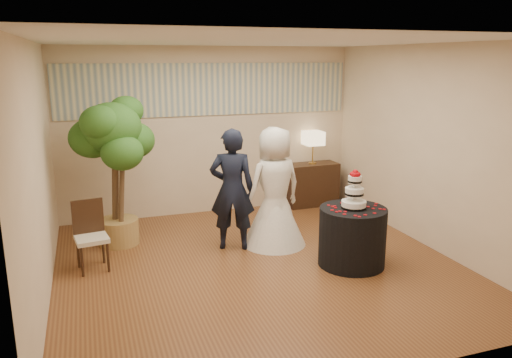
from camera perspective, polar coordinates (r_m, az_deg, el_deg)
name	(u,v)px	position (r m, az deg, el deg)	size (l,w,h in m)	color
floor	(259,265)	(6.53, 0.31, -9.85)	(5.00, 5.00, 0.00)	brown
ceiling	(259,41)	(5.99, 0.35, 15.52)	(5.00, 5.00, 0.00)	white
wall_back	(210,131)	(8.47, -5.28, 5.43)	(5.00, 0.06, 2.80)	beige
wall_front	(367,220)	(3.91, 12.55, -4.65)	(5.00, 0.06, 2.80)	beige
wall_left	(38,174)	(5.80, -23.67, 0.50)	(0.06, 5.00, 2.80)	beige
wall_right	(429,148)	(7.31, 19.20, 3.41)	(0.06, 5.00, 2.80)	beige
mural_border	(209,89)	(8.38, -5.35, 10.15)	(4.90, 0.02, 0.85)	#B0B6A2
groom	(232,189)	(6.86, -2.74, -1.21)	(0.62, 0.41, 1.70)	black
bride	(275,187)	(7.00, 2.15, -0.90)	(0.90, 0.90, 1.70)	white
cake_table	(352,237)	(6.54, 10.93, -6.49)	(0.85, 0.85, 0.76)	black
wedding_cake	(354,189)	(6.35, 11.19, -1.13)	(0.32, 0.32, 0.50)	white
console	(312,184)	(9.07, 6.41, -0.60)	(0.92, 0.41, 0.77)	black
table_lamp	(313,148)	(8.93, 6.52, 3.59)	(0.32, 0.32, 0.58)	beige
ficus_tree	(115,171)	(7.22, -15.86, 0.85)	(1.02, 1.02, 2.14)	#2C5E1D
side_chair	(91,237)	(6.58, -18.29, -6.28)	(0.40, 0.42, 0.88)	black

